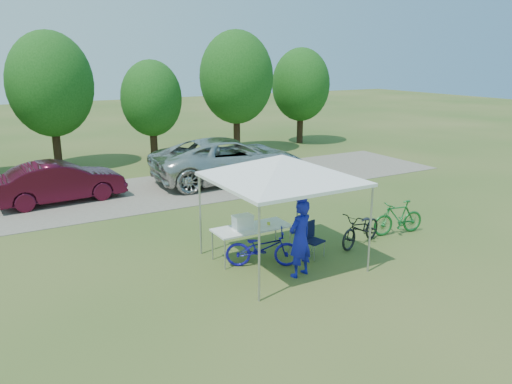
% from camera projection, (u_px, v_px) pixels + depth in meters
% --- Properties ---
extents(ground, '(100.00, 100.00, 0.00)m').
position_uv_depth(ground, '(281.00, 262.00, 12.45)').
color(ground, '#2D5119').
rests_on(ground, ground).
extents(gravel_strip, '(24.00, 5.00, 0.02)m').
position_uv_depth(gravel_strip, '(169.00, 190.00, 19.14)').
color(gravel_strip, gray).
rests_on(gravel_strip, ground).
extents(canopy, '(4.53, 4.53, 3.00)m').
position_uv_depth(canopy, '(282.00, 158.00, 11.75)').
color(canopy, '#A5A5AA').
rests_on(canopy, ground).
extents(treeline, '(24.89, 4.28, 6.30)m').
position_uv_depth(treeline, '(114.00, 88.00, 23.14)').
color(treeline, '#382314').
rests_on(treeline, ground).
extents(folding_table, '(1.98, 0.82, 0.81)m').
position_uv_depth(folding_table, '(252.00, 229.00, 12.56)').
color(folding_table, white).
rests_on(folding_table, ground).
extents(folding_chair, '(0.55, 0.57, 0.88)m').
position_uv_depth(folding_chair, '(311.00, 236.00, 12.76)').
color(folding_chair, black).
rests_on(folding_chair, ground).
extents(cooler, '(0.49, 0.33, 0.35)m').
position_uv_depth(cooler, '(243.00, 222.00, 12.38)').
color(cooler, white).
rests_on(cooler, folding_table).
extents(ice_cream_cup, '(0.08, 0.08, 0.06)m').
position_uv_depth(ice_cream_cup, '(269.00, 223.00, 12.72)').
color(ice_cream_cup, '#C4D131').
rests_on(ice_cream_cup, folding_table).
extents(cyclist, '(0.76, 0.59, 1.84)m').
position_uv_depth(cyclist, '(300.00, 238.00, 11.46)').
color(cyclist, '#1418A3').
rests_on(cyclist, ground).
extents(bike_blue, '(1.87, 1.41, 0.94)m').
position_uv_depth(bike_blue, '(262.00, 248.00, 12.11)').
color(bike_blue, '#1812A0').
rests_on(bike_blue, ground).
extents(bike_green, '(1.69, 0.72, 0.98)m').
position_uv_depth(bike_green, '(398.00, 218.00, 14.30)').
color(bike_green, '#166427').
rests_on(bike_green, ground).
extents(bike_dark, '(1.89, 1.14, 0.94)m').
position_uv_depth(bike_dark, '(361.00, 228.00, 13.48)').
color(bike_dark, black).
rests_on(bike_dark, ground).
extents(minivan, '(6.48, 3.25, 1.76)m').
position_uv_depth(minivan, '(229.00, 159.00, 20.33)').
color(minivan, beige).
rests_on(minivan, gravel_strip).
extents(sedan, '(4.41, 1.80, 1.42)m').
position_uv_depth(sedan, '(60.00, 182.00, 17.39)').
color(sedan, '#410A1B').
rests_on(sedan, gravel_strip).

